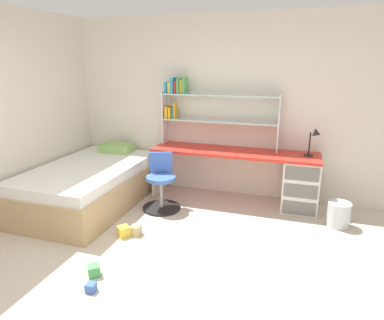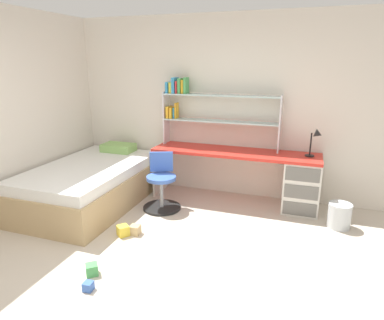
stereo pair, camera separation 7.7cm
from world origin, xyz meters
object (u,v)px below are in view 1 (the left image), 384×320
object	(u,v)px
waste_bin	(339,214)
toy_block_blue_2	(91,288)
desk	(279,177)
toy_block_green_0	(94,271)
bookshelf_hutch	(203,106)
swivel_chair	(161,188)
toy_block_natural_1	(136,230)
desk_lamp	(315,138)
bed_platform	(90,185)
toy_block_yellow_3	(124,231)

from	to	relation	value
waste_bin	toy_block_blue_2	size ratio (longest dim) A/B	3.73
desk	toy_block_green_0	world-z (taller)	desk
bookshelf_hutch	swivel_chair	world-z (taller)	bookshelf_hutch
swivel_chair	bookshelf_hutch	bearing A→B (deg)	62.97
toy_block_natural_1	desk_lamp	bearing A→B (deg)	35.80
desk_lamp	swivel_chair	size ratio (longest dim) A/B	0.50
waste_bin	toy_block_natural_1	distance (m)	2.48
toy_block_natural_1	bookshelf_hutch	bearing A→B (deg)	76.54
swivel_chair	toy_block_natural_1	size ratio (longest dim) A/B	6.87
bed_platform	toy_block_green_0	world-z (taller)	bed_platform
desk_lamp	toy_block_green_0	world-z (taller)	desk_lamp
toy_block_green_0	bed_platform	bearing A→B (deg)	124.88
swivel_chair	bed_platform	distance (m)	1.03
bed_platform	toy_block_natural_1	size ratio (longest dim) A/B	18.83
desk	toy_block_blue_2	bearing A→B (deg)	-120.35
swivel_chair	toy_block_blue_2	distance (m)	1.87
toy_block_natural_1	toy_block_blue_2	distance (m)	1.05
toy_block_blue_2	toy_block_yellow_3	size ratio (longest dim) A/B	0.67
toy_block_green_0	toy_block_natural_1	distance (m)	0.84
toy_block_yellow_3	bookshelf_hutch	bearing A→B (deg)	73.19
toy_block_natural_1	toy_block_yellow_3	world-z (taller)	toy_block_yellow_3
desk_lamp	waste_bin	distance (m)	1.01
swivel_chair	waste_bin	bearing A→B (deg)	4.70
bookshelf_hutch	swivel_chair	bearing A→B (deg)	-117.03
bed_platform	toy_block_blue_2	xyz separation A→B (m)	(1.12, -1.66, -0.25)
toy_block_green_0	swivel_chair	bearing A→B (deg)	89.92
toy_block_green_0	toy_block_blue_2	world-z (taller)	toy_block_green_0
bed_platform	toy_block_green_0	xyz separation A→B (m)	(1.02, -1.46, -0.23)
toy_block_blue_2	bed_platform	bearing A→B (deg)	123.99
desk_lamp	toy_block_blue_2	xyz separation A→B (m)	(-1.83, -2.44, -0.96)
desk_lamp	bed_platform	bearing A→B (deg)	-165.29
swivel_chair	toy_block_blue_2	bearing A→B (deg)	-86.75
waste_bin	desk_lamp	bearing A→B (deg)	130.49
desk_lamp	toy_block_blue_2	size ratio (longest dim) A/B	4.67
desk_lamp	waste_bin	size ratio (longest dim) A/B	1.25
toy_block_blue_2	toy_block_green_0	bearing A→B (deg)	117.21
bed_platform	waste_bin	size ratio (longest dim) A/B	6.87
toy_block_blue_2	desk	bearing A→B (deg)	59.65
toy_block_green_0	toy_block_natural_1	size ratio (longest dim) A/B	0.98
bookshelf_hutch	waste_bin	bearing A→B (deg)	-16.05
swivel_chair	toy_block_blue_2	size ratio (longest dim) A/B	9.33
bookshelf_hutch	desk_lamp	world-z (taller)	bookshelf_hutch
desk_lamp	bed_platform	distance (m)	3.14
toy_block_blue_2	toy_block_yellow_3	distance (m)	1.00
swivel_chair	toy_block_green_0	distance (m)	1.66
waste_bin	toy_block_natural_1	xyz separation A→B (m)	(-2.28, -0.99, -0.10)
waste_bin	bookshelf_hutch	bearing A→B (deg)	163.95
desk_lamp	toy_block_green_0	size ratio (longest dim) A/B	3.50
toy_block_yellow_3	toy_block_green_0	bearing A→B (deg)	-82.02
desk_lamp	swivel_chair	xyz separation A→B (m)	(-1.94, -0.59, -0.71)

